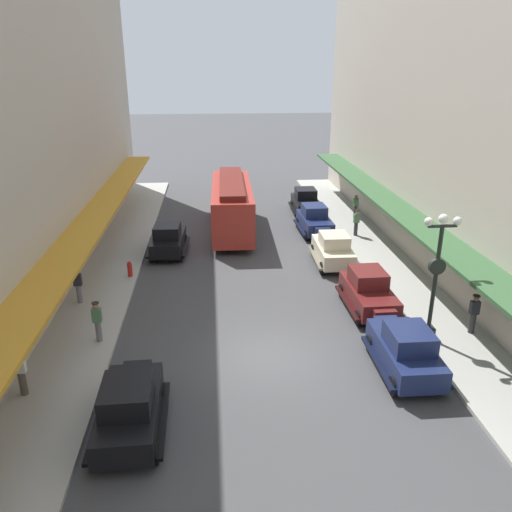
{
  "coord_description": "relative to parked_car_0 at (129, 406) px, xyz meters",
  "views": [
    {
      "loc": [
        -2.0,
        -16.5,
        10.43
      ],
      "look_at": [
        0.0,
        6.0,
        1.8
      ],
      "focal_mm": 35.41,
      "sensor_mm": 36.0,
      "label": 1
    }
  ],
  "objects": [
    {
      "name": "pedestrian_0",
      "position": [
        11.71,
        17.34,
        0.07
      ],
      "size": [
        0.36,
        0.28,
        1.67
      ],
      "color": "#2D2D33",
      "rests_on": "sidewalk_right"
    },
    {
      "name": "parked_car_2",
      "position": [
        9.51,
        23.04,
        0.0
      ],
      "size": [
        2.19,
        4.28,
        1.84
      ],
      "color": "black",
      "rests_on": "ground"
    },
    {
      "name": "pedestrian_5",
      "position": [
        -3.56,
        8.94,
        0.05
      ],
      "size": [
        0.36,
        0.24,
        1.64
      ],
      "color": "slate",
      "rests_on": "sidewalk_left"
    },
    {
      "name": "parked_car_6",
      "position": [
        9.16,
        12.88,
        0.0
      ],
      "size": [
        2.21,
        4.29,
        1.84
      ],
      "color": "beige",
      "rests_on": "ground"
    },
    {
      "name": "pedestrian_1",
      "position": [
        -3.77,
        2.03,
        0.07
      ],
      "size": [
        0.36,
        0.28,
        1.67
      ],
      "color": "#4C4238",
      "rests_on": "sidewalk_left"
    },
    {
      "name": "pedestrian_3",
      "position": [
        12.74,
        21.21,
        0.05
      ],
      "size": [
        0.36,
        0.24,
        1.64
      ],
      "color": "#2D2D33",
      "rests_on": "sidewalk_right"
    },
    {
      "name": "fire_hydrant",
      "position": [
        -1.7,
        11.84,
        -0.38
      ],
      "size": [
        0.24,
        0.24,
        0.82
      ],
      "color": "#B21E19",
      "rests_on": "sidewalk_left"
    },
    {
      "name": "pedestrian_4",
      "position": [
        -1.98,
        5.36,
        0.07
      ],
      "size": [
        0.36,
        0.28,
        1.67
      ],
      "color": "slate",
      "rests_on": "sidewalk_left"
    },
    {
      "name": "sidewalk_left",
      "position": [
        -2.85,
        3.87,
        -0.87
      ],
      "size": [
        3.0,
        60.0,
        0.15
      ],
      "primitive_type": "cube",
      "color": "#A8A59E",
      "rests_on": "ground"
    },
    {
      "name": "ground_plane",
      "position": [
        4.65,
        3.87,
        -0.94
      ],
      "size": [
        200.0,
        200.0,
        0.0
      ],
      "primitive_type": "plane",
      "color": "#424244"
    },
    {
      "name": "parked_car_0",
      "position": [
        0.0,
        0.0,
        0.0
      ],
      "size": [
        2.2,
        4.28,
        1.84
      ],
      "color": "black",
      "rests_on": "ground"
    },
    {
      "name": "streetcar",
      "position": [
        3.9,
        19.33,
        0.96
      ],
      "size": [
        2.73,
        9.66,
        3.46
      ],
      "color": "#A52D23",
      "rests_on": "ground"
    },
    {
      "name": "sidewalk_right",
      "position": [
        12.15,
        3.87,
        -0.87
      ],
      "size": [
        3.0,
        60.0,
        0.15
      ],
      "primitive_type": "cube",
      "color": "#A8A59E",
      "rests_on": "ground"
    },
    {
      "name": "parked_car_3",
      "position": [
        9.48,
        7.35,
        0.0
      ],
      "size": [
        2.19,
        4.28,
        1.84
      ],
      "color": "#591919",
      "rests_on": "ground"
    },
    {
      "name": "parked_car_1",
      "position": [
        9.25,
        18.43,
        0.0
      ],
      "size": [
        2.25,
        4.3,
        1.84
      ],
      "color": "#19234C",
      "rests_on": "ground"
    },
    {
      "name": "parked_car_4",
      "position": [
        9.33,
        2.42,
        0.0
      ],
      "size": [
        2.17,
        4.27,
        1.84
      ],
      "color": "#19234C",
      "rests_on": "ground"
    },
    {
      "name": "parked_car_5",
      "position": [
        0.02,
        15.37,
        0.0
      ],
      "size": [
        2.31,
        4.32,
        1.84
      ],
      "color": "black",
      "rests_on": "ground"
    },
    {
      "name": "lamp_post_with_clock",
      "position": [
        11.05,
        4.39,
        2.04
      ],
      "size": [
        1.42,
        0.44,
        5.16
      ],
      "color": "black",
      "rests_on": "sidewalk_right"
    },
    {
      "name": "pedestrian_2",
      "position": [
        13.01,
        4.68,
        0.07
      ],
      "size": [
        0.36,
        0.28,
        1.67
      ],
      "color": "#2D2D33",
      "rests_on": "sidewalk_right"
    }
  ]
}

